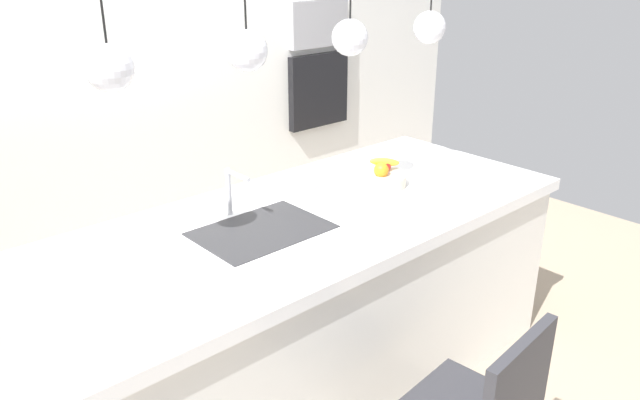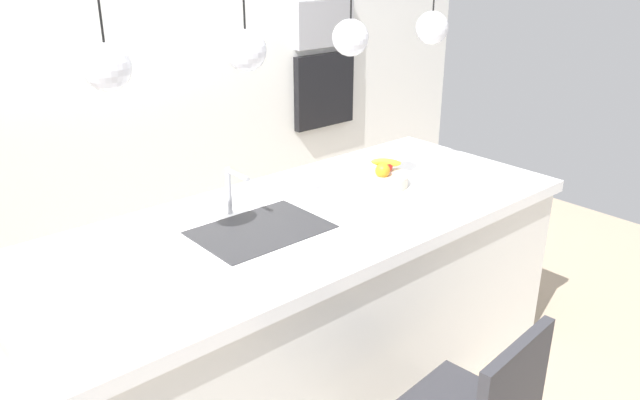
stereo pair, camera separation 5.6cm
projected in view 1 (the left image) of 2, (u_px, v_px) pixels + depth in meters
name	position (u px, v px, depth m)	size (l,w,h in m)	color
floor	(306.00, 383.00, 3.19)	(6.60, 6.60, 0.00)	tan
back_wall	(129.00, 83.00, 3.83)	(6.00, 0.10, 2.60)	white
kitchen_island	(305.00, 304.00, 3.01)	(2.66, 1.08, 0.94)	white
sink_basin	(262.00, 231.00, 2.69)	(0.56, 0.40, 0.02)	#2D2D30
faucet	(232.00, 186.00, 2.78)	(0.02, 0.17, 0.22)	silver
fruit_bowl	(379.00, 177.00, 3.19)	(0.29, 0.29, 0.15)	beige
microwave	(318.00, 24.00, 4.62)	(0.54, 0.08, 0.34)	#9E9EA3
oven	(318.00, 90.00, 4.81)	(0.56, 0.08, 0.56)	black
pendant_light_left	(109.00, 67.00, 2.03)	(0.16, 0.16, 0.76)	silver
pendant_light_center_left	(247.00, 50.00, 2.37)	(0.16, 0.16, 0.76)	silver
pendant_light_center_right	(350.00, 37.00, 2.71)	(0.16, 0.16, 0.76)	silver
pendant_light_right	(430.00, 27.00, 3.06)	(0.16, 0.16, 0.76)	silver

